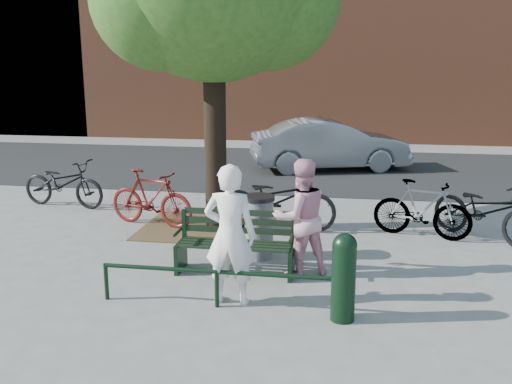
% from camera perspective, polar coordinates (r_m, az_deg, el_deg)
% --- Properties ---
extents(ground, '(90.00, 90.00, 0.00)m').
position_cam_1_polar(ground, '(8.60, -2.08, -8.11)').
color(ground, gray).
rests_on(ground, ground).
extents(dirt_pit, '(2.40, 2.00, 0.02)m').
position_cam_1_polar(dirt_pit, '(10.84, -4.98, -3.56)').
color(dirt_pit, brown).
rests_on(dirt_pit, ground).
extents(road, '(40.00, 7.00, 0.01)m').
position_cam_1_polar(road, '(16.73, 3.66, 2.41)').
color(road, black).
rests_on(road, ground).
extents(park_bench, '(1.74, 0.54, 0.97)m').
position_cam_1_polar(park_bench, '(8.51, -2.00, -4.92)').
color(park_bench, black).
rests_on(park_bench, ground).
extents(guard_railing, '(3.06, 0.06, 0.51)m').
position_cam_1_polar(guard_railing, '(7.37, -3.96, -8.52)').
color(guard_railing, black).
rests_on(guard_railing, ground).
extents(person_left, '(0.69, 0.46, 1.85)m').
position_cam_1_polar(person_left, '(7.32, -2.61, -4.31)').
color(person_left, white).
rests_on(person_left, ground).
extents(person_right, '(1.05, 0.97, 1.74)m').
position_cam_1_polar(person_right, '(8.34, 4.49, -2.54)').
color(person_right, pink).
rests_on(person_right, ground).
extents(bollard, '(0.30, 0.30, 1.11)m').
position_cam_1_polar(bollard, '(7.01, 8.76, -8.12)').
color(bollard, black).
rests_on(bollard, ground).
extents(litter_bin, '(0.50, 0.50, 1.02)m').
position_cam_1_polar(litter_bin, '(9.10, 0.31, -3.46)').
color(litter_bin, gray).
rests_on(litter_bin, ground).
extents(bicycle_a, '(2.04, 0.99, 1.03)m').
position_cam_1_polar(bicycle_a, '(12.94, -18.70, 0.84)').
color(bicycle_a, black).
rests_on(bicycle_a, ground).
extents(bicycle_b, '(1.88, 0.97, 1.09)m').
position_cam_1_polar(bicycle_b, '(11.01, -10.46, -0.60)').
color(bicycle_b, '#550F0C').
rests_on(bicycle_b, ground).
extents(bicycle_c, '(2.21, 0.79, 1.16)m').
position_cam_1_polar(bicycle_c, '(10.53, 2.09, -0.81)').
color(bicycle_c, black).
rests_on(bicycle_c, ground).
extents(bicycle_d, '(1.80, 0.96, 1.04)m').
position_cam_1_polar(bicycle_d, '(10.55, 16.28, -1.64)').
color(bicycle_d, gray).
rests_on(bicycle_d, ground).
extents(bicycle_e, '(1.98, 1.93, 1.08)m').
position_cam_1_polar(bicycle_e, '(10.73, 21.99, -1.74)').
color(bicycle_e, black).
rests_on(bicycle_e, ground).
extents(parked_car, '(4.68, 2.76, 1.46)m').
position_cam_1_polar(parked_car, '(16.48, 7.38, 4.71)').
color(parked_car, gray).
rests_on(parked_car, ground).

